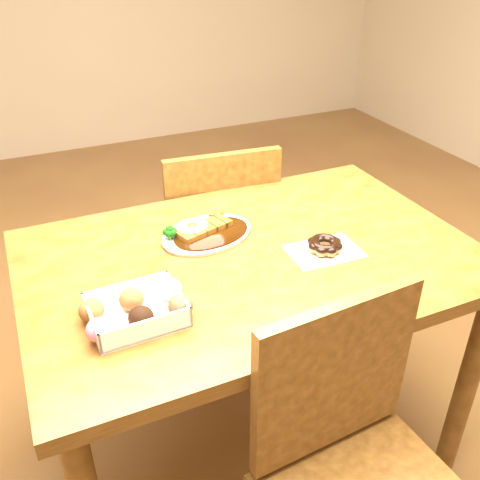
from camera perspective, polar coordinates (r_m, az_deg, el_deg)
name	(u,v)px	position (r m, az deg, el deg)	size (l,w,h in m)	color
ground	(249,440)	(1.94, 1.00, -20.52)	(6.00, 6.00, 0.00)	brown
table	(251,284)	(1.49, 1.22, -4.68)	(1.20, 0.80, 0.75)	#4D2D0F
chair_far	(215,239)	(2.03, -2.70, 0.06)	(0.46, 0.46, 0.87)	#4D2D0F
chair_near	(361,479)	(1.29, 12.80, -23.56)	(0.45, 0.45, 0.87)	#4D2D0F
katsu_curry_plate	(205,232)	(1.51, -3.75, 0.84)	(0.30, 0.25, 0.05)	white
donut_box	(136,310)	(1.21, -10.99, -7.29)	(0.24, 0.16, 0.06)	white
pon_de_ring	(325,246)	(1.45, 9.03, -0.59)	(0.20, 0.14, 0.04)	silver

